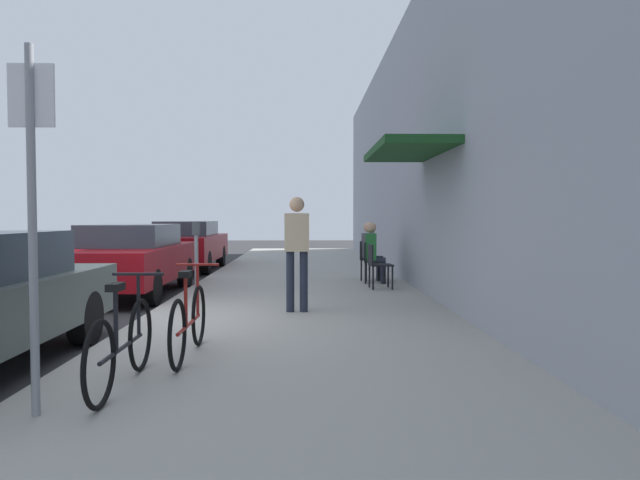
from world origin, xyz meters
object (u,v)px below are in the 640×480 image
at_px(bicycle_1, 122,344).
at_px(seated_patron_2, 371,249).
at_px(parking_meter, 196,254).
at_px(cafe_chair_2, 368,257).
at_px(parked_car_2, 186,244).
at_px(bicycle_0, 189,321).
at_px(cafe_chair_0, 377,263).
at_px(street_sign, 32,200).
at_px(pedestrian_standing, 297,244).
at_px(seated_patron_1, 374,250).
at_px(cafe_chair_1, 371,259).
at_px(parked_car_1, 129,258).

bearing_deg(bicycle_1, seated_patron_2, 69.62).
relative_size(parking_meter, cafe_chair_2, 1.52).
relative_size(parked_car_2, bicycle_0, 2.57).
bearing_deg(seated_patron_2, cafe_chair_0, -92.27).
bearing_deg(cafe_chair_2, street_sign, -110.95).
relative_size(cafe_chair_0, pedestrian_standing, 0.51).
relative_size(street_sign, cafe_chair_2, 2.99).
relative_size(bicycle_1, pedestrian_standing, 1.01).
height_order(street_sign, seated_patron_1, street_sign).
height_order(parking_meter, seated_patron_1, parking_meter).
bearing_deg(parking_meter, cafe_chair_0, 22.10).
relative_size(street_sign, seated_patron_2, 2.02).
bearing_deg(parked_car_2, cafe_chair_1, -42.61).
relative_size(parked_car_2, cafe_chair_2, 5.06).
height_order(bicycle_1, cafe_chair_0, bicycle_1).
bearing_deg(parked_car_2, parking_meter, -77.04).
xyz_separation_m(street_sign, cafe_chair_1, (3.32, 8.10, -1.02)).
bearing_deg(parked_car_2, seated_patron_2, -38.40).
distance_m(parked_car_2, parking_meter, 6.91).
height_order(parked_car_1, pedestrian_standing, pedestrian_standing).
bearing_deg(seated_patron_1, cafe_chair_0, -93.57).
xyz_separation_m(parked_car_1, bicycle_1, (1.90, -6.51, -0.25)).
bearing_deg(bicycle_0, seated_patron_2, 69.31).
distance_m(parking_meter, bicycle_0, 4.19).
distance_m(cafe_chair_1, pedestrian_standing, 4.03).
height_order(street_sign, bicycle_0, street_sign).
bearing_deg(pedestrian_standing, bicycle_0, -111.01).
height_order(cafe_chair_1, cafe_chair_2, same).
distance_m(cafe_chair_0, cafe_chair_1, 0.98).
bearing_deg(cafe_chair_0, seated_patron_1, 86.43).
relative_size(street_sign, cafe_chair_0, 2.99).
bearing_deg(cafe_chair_2, bicycle_0, -110.23).
bearing_deg(street_sign, pedestrian_standing, 67.88).
height_order(cafe_chair_0, cafe_chair_2, same).
bearing_deg(parked_car_1, seated_patron_1, 10.81).
xyz_separation_m(street_sign, seated_patron_1, (3.38, 8.09, -0.82)).
relative_size(street_sign, bicycle_1, 1.52).
bearing_deg(cafe_chair_0, parked_car_1, 179.59).
bearing_deg(parked_car_2, cafe_chair_2, -38.58).
height_order(bicycle_1, cafe_chair_1, bicycle_1).
height_order(parked_car_2, pedestrian_standing, pedestrian_standing).
distance_m(parked_car_2, cafe_chair_0, 7.25).
bearing_deg(seated_patron_1, bicycle_1, -111.80).
bearing_deg(street_sign, cafe_chair_1, 67.70).
bearing_deg(cafe_chair_0, seated_patron_2, 87.73).
bearing_deg(parked_car_1, bicycle_0, -67.72).
bearing_deg(cafe_chair_2, parked_car_2, 141.42).
bearing_deg(bicycle_0, street_sign, -113.87).
bearing_deg(cafe_chair_1, parked_car_1, -168.96).
xyz_separation_m(bicycle_0, seated_patron_1, (2.64, 6.41, 0.34)).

